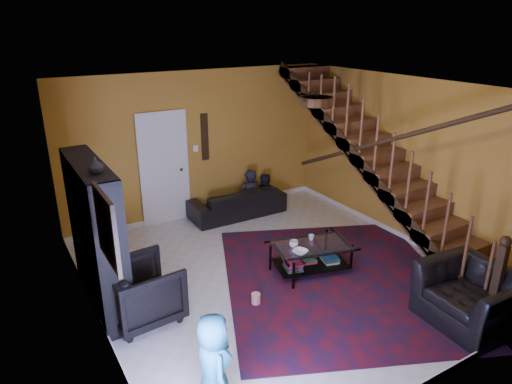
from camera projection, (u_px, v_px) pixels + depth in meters
floor at (276, 274)px, 6.96m from camera, size 5.50×5.50×0.00m
room at (162, 257)px, 7.37m from camera, size 5.50×5.50×5.50m
staircase at (385, 165)px, 7.49m from camera, size 0.95×5.02×3.18m
bookshelf at (97, 238)px, 5.95m from camera, size 0.35×1.80×2.00m
door at (164, 170)px, 8.45m from camera, size 0.82×0.05×2.05m
framed_picture at (106, 228)px, 4.39m from camera, size 0.04×0.74×0.74m
wall_hanging at (205, 137)px, 8.68m from camera, size 0.14×0.03×0.90m
ceiling_fixture at (316, 101)px, 5.36m from camera, size 0.40×0.40×0.10m
rug at (336, 280)px, 6.77m from camera, size 4.38×4.62×0.02m
sofa at (237, 202)px, 9.00m from camera, size 1.89×0.75×0.55m
armchair_left at (143, 291)px, 5.79m from camera, size 0.95×0.93×0.80m
armchair_right at (471, 297)px, 5.73m from camera, size 1.08×1.21×0.74m
person_adult_a at (250, 201)px, 9.21m from camera, size 0.49×0.32×1.33m
person_adult_b at (264, 201)px, 9.40m from camera, size 0.62×0.51×1.18m
person_child at (214, 366)px, 4.31m from camera, size 0.42×0.59×1.12m
coffee_table at (311, 256)px, 6.98m from camera, size 1.29×0.95×0.44m
cup_a at (294, 244)px, 6.82m from camera, size 0.16×0.16×0.11m
cup_b at (311, 237)px, 7.05m from camera, size 0.12×0.12×0.08m
bowl at (300, 252)px, 6.64m from camera, size 0.28×0.28×0.05m
vase at (96, 165)px, 5.15m from camera, size 0.18×0.18×0.19m
popcorn_bucket at (256, 298)px, 6.19m from camera, size 0.15×0.15×0.14m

